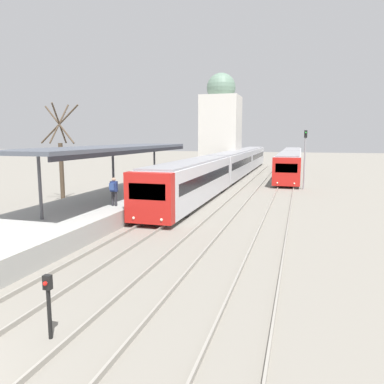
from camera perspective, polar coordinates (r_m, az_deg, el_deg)
The scene contains 8 objects.
platform_canopy at distance 25.55m, azimuth -11.93°, elevation 6.55°, with size 4.00×18.51×3.38m.
person_on_platform at distance 22.10m, azimuth -11.85°, elevation 0.41°, with size 0.40×0.40×1.66m.
train_near at distance 44.33m, azimuth 6.02°, elevation 4.25°, with size 2.72×50.59×3.16m.
train_far at distance 52.53m, azimuth 14.81°, elevation 4.63°, with size 2.65×32.11×3.10m.
signal_post_near at distance 10.09m, azimuth -21.04°, elevation -15.01°, with size 0.20×0.21×1.64m.
signal_mast_far at distance 36.81m, azimuth 16.83°, elevation 5.74°, with size 0.28×0.29×5.54m.
distant_domed_building at distance 52.82m, azimuth 4.40°, elevation 9.98°, with size 5.12×5.12×13.55m.
bare_tree_background at distance 29.79m, azimuth -19.34°, elevation 5.04°, with size 3.35×2.08×7.36m.
Camera 1 is at (7.77, -4.39, 4.94)m, focal length 35.00 mm.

